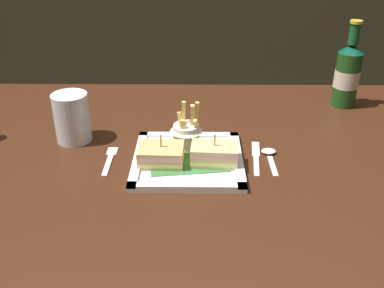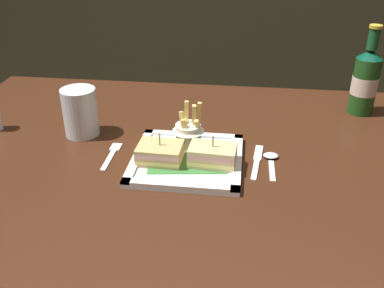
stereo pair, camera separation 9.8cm
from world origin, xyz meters
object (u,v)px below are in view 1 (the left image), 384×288
at_px(sandwich_half_left, 161,155).
at_px(knife, 256,156).
at_px(dining_table, 196,192).
at_px(sandwich_half_right, 214,154).
at_px(spoon, 270,155).
at_px(water_glass, 72,121).
at_px(fries_cup, 186,131).
at_px(beer_bottle, 347,74).
at_px(square_plate, 188,160).
at_px(fork, 110,159).

relative_size(sandwich_half_left, knife, 0.64).
bearing_deg(dining_table, sandwich_half_right, -49.35).
bearing_deg(knife, dining_table, 178.73).
bearing_deg(dining_table, sandwich_half_left, -148.52).
relative_size(knife, spoon, 1.34).
relative_size(water_glass, knife, 0.78).
xyz_separation_m(sandwich_half_right, fries_cup, (-0.06, 0.07, 0.02)).
bearing_deg(beer_bottle, fries_cup, -148.37).
height_order(square_plate, water_glass, water_glass).
distance_m(sandwich_half_right, fork, 0.24).
bearing_deg(sandwich_half_left, spoon, 10.74).
distance_m(fries_cup, fork, 0.19).
bearing_deg(dining_table, spoon, 0.01).
distance_m(fries_cup, spoon, 0.20).
bearing_deg(beer_bottle, square_plate, -143.11).
xyz_separation_m(beer_bottle, knife, (-0.29, -0.31, -0.09)).
height_order(fries_cup, fork, fries_cup).
distance_m(sandwich_half_right, fries_cup, 0.10).
height_order(dining_table, water_glass, water_glass).
height_order(sandwich_half_right, beer_bottle, beer_bottle).
relative_size(sandwich_half_left, spoon, 0.86).
xyz_separation_m(dining_table, knife, (0.14, -0.00, 0.10)).
height_order(fries_cup, knife, fries_cup).
xyz_separation_m(fries_cup, knife, (0.16, -0.03, -0.05)).
bearing_deg(water_glass, sandwich_half_left, -29.07).
relative_size(beer_bottle, water_glass, 2.02).
bearing_deg(fork, square_plate, -3.55).
height_order(sandwich_half_right, fries_cup, fries_cup).
bearing_deg(square_plate, spoon, 8.87).
bearing_deg(water_glass, sandwich_half_right, -20.11).
bearing_deg(water_glass, knife, -10.47).
bearing_deg(spoon, beer_bottle, 49.91).
relative_size(dining_table, fork, 11.04).
distance_m(square_plate, water_glass, 0.31).
height_order(beer_bottle, water_glass, beer_bottle).
bearing_deg(fries_cup, beer_bottle, 31.63).
relative_size(water_glass, fork, 0.96).
xyz_separation_m(square_plate, sandwich_half_left, (-0.06, -0.02, 0.02)).
xyz_separation_m(dining_table, square_plate, (-0.02, -0.03, 0.11)).
height_order(square_plate, sandwich_half_right, sandwich_half_right).
bearing_deg(sandwich_half_left, dining_table, 31.48).
bearing_deg(sandwich_half_right, square_plate, 163.39).
bearing_deg(knife, sandwich_half_left, -168.53).
relative_size(square_plate, water_glass, 2.02).
bearing_deg(square_plate, sandwich_half_right, -16.61).
relative_size(square_plate, beer_bottle, 1.00).
height_order(water_glass, spoon, water_glass).
bearing_deg(sandwich_half_right, sandwich_half_left, 180.00).
distance_m(beer_bottle, spoon, 0.41).
bearing_deg(water_glass, fries_cup, -10.29).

